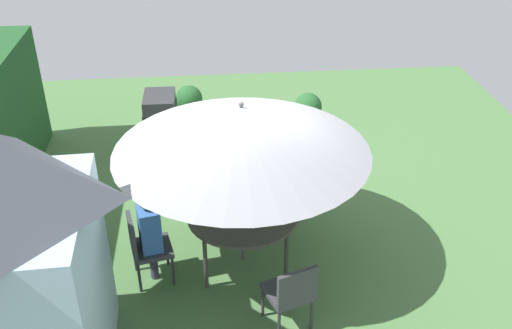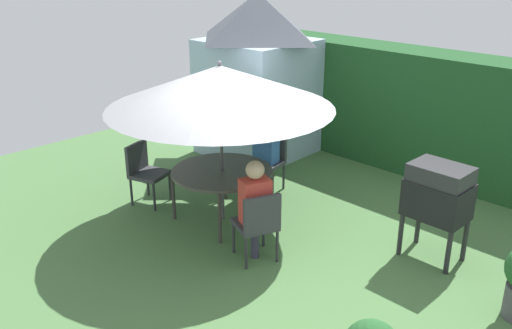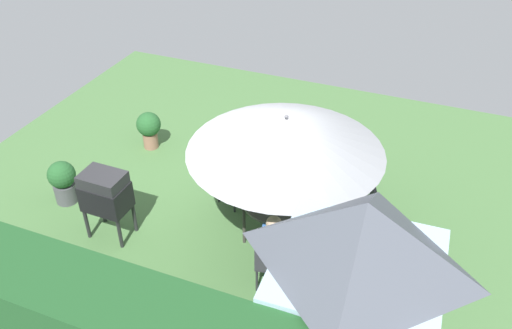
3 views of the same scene
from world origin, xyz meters
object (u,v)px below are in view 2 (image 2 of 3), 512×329
object	(u,v)px
patio_table	(222,174)
chair_toward_hedge	(145,169)
chair_near_shed	(258,222)
chair_far_side	(269,157)
garden_shed	(258,74)
patio_umbrella	(220,87)
person_in_blue	(266,143)
bbq_grill	(438,194)
person_in_red	(255,199)

from	to	relation	value
patio_table	chair_toward_hedge	size ratio (longest dim) A/B	1.52
chair_near_shed	chair_far_side	size ratio (longest dim) A/B	1.00
garden_shed	patio_table	world-z (taller)	garden_shed
patio_umbrella	chair_near_shed	size ratio (longest dim) A/B	3.29
chair_near_shed	chair_toward_hedge	world-z (taller)	same
chair_near_shed	person_in_blue	distance (m)	2.08
bbq_grill	person_in_red	size ratio (longest dim) A/B	0.95
chair_far_side	person_in_blue	xyz separation A→B (m)	(0.02, -0.08, 0.26)
person_in_blue	chair_toward_hedge	bearing A→B (deg)	-122.41
garden_shed	chair_near_shed	bearing A→B (deg)	-45.28
patio_table	chair_near_shed	world-z (taller)	chair_near_shed
garden_shed	chair_far_side	world-z (taller)	garden_shed
person_in_red	person_in_blue	xyz separation A→B (m)	(-1.28, 1.52, 0.00)
garden_shed	chair_far_side	xyz separation A→B (m)	(1.33, -1.10, -0.92)
patio_umbrella	person_in_red	bearing A→B (deg)	-21.74
garden_shed	person_in_blue	distance (m)	1.91
chair_near_shed	chair_far_side	distance (m)	2.14
chair_near_shed	person_in_blue	xyz separation A→B (m)	(-1.36, 1.56, 0.26)
patio_umbrella	person_in_blue	xyz separation A→B (m)	(-0.24, 1.11, -1.09)
patio_table	patio_umbrella	bearing A→B (deg)	-159.44
person_in_red	person_in_blue	world-z (taller)	same
chair_near_shed	person_in_blue	size ratio (longest dim) A/B	0.71
chair_far_side	chair_near_shed	bearing A→B (deg)	-49.89
garden_shed	patio_umbrella	distance (m)	2.82
garden_shed	person_in_blue	xyz separation A→B (m)	(1.35, -1.18, -0.66)
person_in_red	chair_far_side	bearing A→B (deg)	128.99
patio_table	chair_near_shed	size ratio (longest dim) A/B	1.52
chair_near_shed	person_in_red	size ratio (longest dim) A/B	0.71
patio_umbrella	person_in_red	world-z (taller)	patio_umbrella
garden_shed	bbq_grill	distance (m)	4.36
patio_table	bbq_grill	distance (m)	2.79
garden_shed	chair_near_shed	size ratio (longest dim) A/B	3.13
chair_toward_hedge	person_in_red	size ratio (longest dim) A/B	0.71
garden_shed	chair_toward_hedge	distance (m)	2.89
patio_umbrella	chair_near_shed	world-z (taller)	patio_umbrella
chair_near_shed	chair_far_side	world-z (taller)	same
chair_toward_hedge	chair_near_shed	bearing A→B (deg)	-0.51
bbq_grill	chair_near_shed	size ratio (longest dim) A/B	1.33
bbq_grill	chair_toward_hedge	size ratio (longest dim) A/B	1.33
patio_umbrella	chair_far_side	xyz separation A→B (m)	(-0.26, 1.19, -1.35)
chair_near_shed	bbq_grill	bearing A→B (deg)	47.02
chair_far_side	person_in_red	world-z (taller)	person_in_red
garden_shed	chair_near_shed	distance (m)	3.96
person_in_red	chair_toward_hedge	bearing A→B (deg)	-179.72
patio_umbrella	person_in_blue	world-z (taller)	patio_umbrella
chair_far_side	chair_toward_hedge	distance (m)	1.88
person_in_red	patio_umbrella	bearing A→B (deg)	158.26
chair_toward_hedge	garden_shed	bearing A→B (deg)	97.84
chair_near_shed	person_in_red	distance (m)	0.28
patio_umbrella	chair_toward_hedge	distance (m)	1.87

